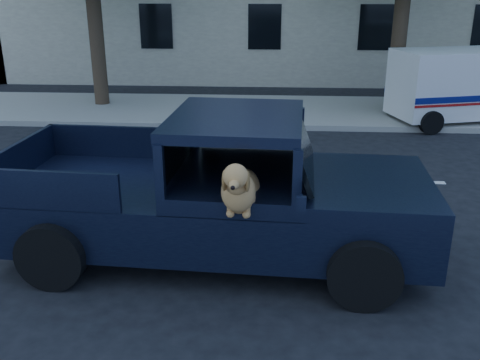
{
  "coord_description": "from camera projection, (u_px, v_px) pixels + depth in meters",
  "views": [
    {
      "loc": [
        1.37,
        -6.71,
        3.73
      ],
      "look_at": [
        0.96,
        -0.19,
        1.3
      ],
      "focal_mm": 40.0,
      "sensor_mm": 36.0,
      "label": 1
    }
  ],
  "objects": [
    {
      "name": "ground",
      "position": [
        174.0,
        259.0,
        7.65
      ],
      "size": [
        120.0,
        120.0,
        0.0
      ],
      "primitive_type": "plane",
      "color": "black",
      "rests_on": "ground"
    },
    {
      "name": "lane_stripes",
      "position": [
        303.0,
        180.0,
        10.72
      ],
      "size": [
        21.6,
        0.14,
        0.01
      ],
      "primitive_type": null,
      "color": "silver",
      "rests_on": "ground"
    },
    {
      "name": "pickup_truck",
      "position": [
        210.0,
        210.0,
        7.56
      ],
      "size": [
        5.94,
        3.14,
        2.08
      ],
      "rotation": [
        0.0,
        0.0,
        -0.06
      ],
      "color": "black",
      "rests_on": "ground"
    },
    {
      "name": "far_sidewalk",
      "position": [
        228.0,
        110.0,
        16.24
      ],
      "size": [
        60.0,
        4.0,
        0.15
      ],
      "primitive_type": "cube",
      "color": "gray",
      "rests_on": "ground"
    },
    {
      "name": "mail_truck",
      "position": [
        458.0,
        92.0,
        14.67
      ],
      "size": [
        4.03,
        2.71,
        2.04
      ],
      "rotation": [
        0.0,
        0.0,
        0.28
      ],
      "color": "silver",
      "rests_on": "ground"
    }
  ]
}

